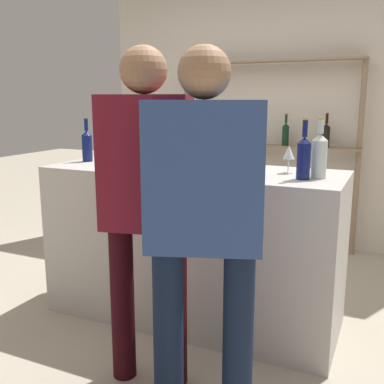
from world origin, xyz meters
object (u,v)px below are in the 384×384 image
object	(u,v)px
customer_center	(146,194)
wine_glass	(289,153)
counter_bottle_0	(87,145)
counter_bottle_1	(319,155)
ice_bucket	(218,151)
counter_bottle_2	(259,155)
counter_bottle_3	(190,149)
customer_right	(204,215)
counter_bottle_4	(304,156)

from	to	relation	value
customer_center	wine_glass	bearing A→B (deg)	-44.55
counter_bottle_0	counter_bottle_1	bearing A→B (deg)	-0.91
ice_bucket	customer_center	bearing A→B (deg)	-93.46
wine_glass	customer_center	size ratio (longest dim) A/B	0.10
counter_bottle_0	ice_bucket	distance (m)	0.97
counter_bottle_2	wine_glass	distance (m)	0.22
customer_center	counter_bottle_3	bearing A→B (deg)	-8.63
counter_bottle_2	ice_bucket	world-z (taller)	counter_bottle_2
counter_bottle_2	customer_center	world-z (taller)	customer_center
wine_glass	customer_right	xyz separation A→B (m)	(-0.15, -0.95, -0.17)
counter_bottle_1	customer_right	xyz separation A→B (m)	(-0.34, -0.84, -0.18)
wine_glass	customer_right	world-z (taller)	customer_right
counter_bottle_3	ice_bucket	bearing A→B (deg)	67.20
customer_right	counter_bottle_4	bearing A→B (deg)	-38.90
wine_glass	counter_bottle_3	bearing A→B (deg)	-159.42
ice_bucket	counter_bottle_1	bearing A→B (deg)	-9.84
counter_bottle_1	customer_right	distance (m)	0.93
counter_bottle_4	wine_glass	bearing A→B (deg)	124.42
customer_right	customer_center	size ratio (longest dim) A/B	0.98
wine_glass	counter_bottle_4	bearing A→B (deg)	-55.58
counter_bottle_3	customer_right	world-z (taller)	customer_right
counter_bottle_0	counter_bottle_4	world-z (taller)	counter_bottle_4
counter_bottle_4	counter_bottle_3	bearing A→B (deg)	-177.51
counter_bottle_0	customer_center	size ratio (longest dim) A/B	0.18
counter_bottle_3	counter_bottle_4	size ratio (longest dim) A/B	1.09
counter_bottle_1	counter_bottle_3	bearing A→B (deg)	-171.89
counter_bottle_2	counter_bottle_4	distance (m)	0.25
ice_bucket	counter_bottle_0	bearing A→B (deg)	-174.80
customer_right	counter_bottle_2	bearing A→B (deg)	-20.68
counter_bottle_0	wine_glass	distance (m)	1.42
counter_bottle_1	counter_bottle_4	xyz separation A→B (m)	(-0.07, -0.08, -0.01)
ice_bucket	customer_right	world-z (taller)	customer_right
wine_glass	customer_center	world-z (taller)	customer_center
counter_bottle_0	counter_bottle_1	xyz separation A→B (m)	(1.62, -0.03, 0.02)
counter_bottle_1	counter_bottle_3	size ratio (longest dim) A/B	0.92
counter_bottle_4	customer_right	size ratio (longest dim) A/B	0.20
counter_bottle_2	ice_bucket	distance (m)	0.38
wine_glass	counter_bottle_2	bearing A→B (deg)	-127.44
counter_bottle_3	counter_bottle_0	bearing A→B (deg)	171.41
counter_bottle_4	ice_bucket	bearing A→B (deg)	161.89
counter_bottle_0	counter_bottle_4	bearing A→B (deg)	-3.79
counter_bottle_1	counter_bottle_2	distance (m)	0.33
counter_bottle_1	counter_bottle_3	distance (m)	0.75
counter_bottle_0	wine_glass	world-z (taller)	counter_bottle_0
counter_bottle_0	counter_bottle_2	world-z (taller)	counter_bottle_2
counter_bottle_4	customer_right	xyz separation A→B (m)	(-0.27, -0.77, -0.18)
counter_bottle_2	customer_center	size ratio (longest dim) A/B	0.19
counter_bottle_0	counter_bottle_3	xyz separation A→B (m)	(0.87, -0.13, 0.03)
customer_right	counter_bottle_0	bearing A→B (deg)	36.16
counter_bottle_0	customer_center	bearing A→B (deg)	-39.04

